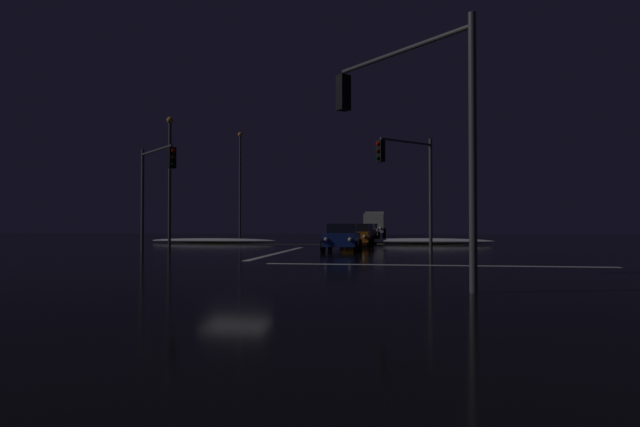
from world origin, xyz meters
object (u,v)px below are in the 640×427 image
sedan_silver (366,231)px  sedan_white (370,230)px  traffic_signal_se (409,112)px  streetlamp_left_near (170,172)px  traffic_signal_ne (410,173)px  sedan_black (362,233)px  box_truck (375,223)px  sedan_blue (342,237)px  sedan_orange (357,235)px  streetlamp_left_far (240,179)px  traffic_signal_nw (155,178)px  sedan_red (365,232)px

sedan_silver → sedan_white: size_ratio=1.00×
traffic_signal_se → streetlamp_left_near: (-15.35, 19.85, 0.59)m
streetlamp_left_near → traffic_signal_ne: bearing=-21.9°
sedan_black → box_truck: size_ratio=0.52×
sedan_blue → traffic_signal_se: traffic_signal_se is taller
sedan_orange → streetlamp_left_far: (-12.21, 12.38, 5.10)m
traffic_signal_ne → sedan_orange: bearing=109.1°
sedan_black → traffic_signal_nw: (-10.11, -15.65, 3.23)m
traffic_signal_ne → traffic_signal_se: size_ratio=0.94×
sedan_silver → streetlamp_left_far: bearing=-157.1°
sedan_white → traffic_signal_ne: size_ratio=0.72×
sedan_red → box_truck: bearing=89.7°
sedan_white → traffic_signal_se: (3.40, -46.69, 3.64)m
traffic_signal_se → streetlamp_left_far: size_ratio=0.62×
box_truck → streetlamp_left_near: size_ratio=0.95×
sedan_black → traffic_signal_ne: 16.09m
sedan_red → traffic_signal_ne: bearing=-80.6°
sedan_white → box_truck: box_truck is taller
traffic_signal_se → sedan_orange: bearing=97.6°
sedan_red → sedan_silver: bearing=91.8°
sedan_orange → traffic_signal_se: size_ratio=0.68×
sedan_blue → sedan_silver: 24.14m
traffic_signal_se → streetlamp_left_near: size_ratio=0.74×
sedan_black → sedan_silver: bearing=91.8°
sedan_white → traffic_signal_nw: bearing=-106.4°
sedan_silver → box_truck: (0.27, 13.83, 0.91)m
sedan_orange → sedan_red: size_ratio=1.00×
sedan_silver → streetlamp_left_far: 13.82m
sedan_white → traffic_signal_se: size_ratio=0.68×
traffic_signal_ne → traffic_signal_nw: traffic_signal_ne is taller
sedan_orange → traffic_signal_nw: size_ratio=0.75×
sedan_blue → streetlamp_left_near: size_ratio=0.50×
traffic_signal_ne → sedan_blue: bearing=140.1°
sedan_orange → streetlamp_left_near: streetlamp_left_near is taller
box_truck → traffic_signal_nw: traffic_signal_nw is taller
sedan_orange → sedan_white: (-0.26, 23.22, 0.00)m
sedan_orange → traffic_signal_se: bearing=-82.4°
sedan_silver → traffic_signal_ne: 27.77m
sedan_blue → sedan_orange: same height
traffic_signal_se → streetlamp_left_near: bearing=127.7°
streetlamp_left_far → sedan_white: bearing=42.2°
sedan_orange → traffic_signal_se: 23.96m
sedan_blue → streetlamp_left_far: 23.10m
box_truck → traffic_signal_nw: 42.67m
sedan_orange → traffic_signal_nw: 14.73m
sedan_orange → sedan_white: 23.22m
streetlamp_left_near → sedan_red: bearing=52.7°
sedan_white → sedan_black: bearing=-89.2°
traffic_signal_ne → streetlamp_left_near: streetlamp_left_near is taller
sedan_black → sedan_red: 6.70m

